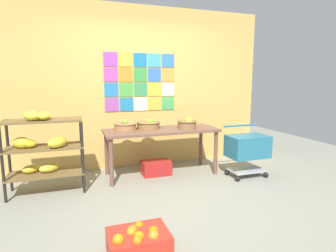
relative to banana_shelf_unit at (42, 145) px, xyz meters
name	(u,v)px	position (x,y,z in m)	size (l,w,h in m)	color
ground	(171,202)	(1.47, -0.82, -0.64)	(9.17, 9.17, 0.00)	gray
back_wall_with_art	(139,88)	(1.47, 0.79, 0.70)	(4.47, 0.07, 2.68)	#DFAF56
banana_shelf_unit	(42,145)	(0.00, 0.00, 0.00)	(0.95, 0.48, 1.10)	black
display_table	(161,134)	(1.67, 0.20, 0.00)	(1.75, 0.66, 0.72)	brown
fruit_basket_right	(125,125)	(1.14, 0.31, 0.15)	(0.35, 0.35, 0.17)	#A67746
fruit_basket_centre	(148,125)	(1.50, 0.32, 0.14)	(0.37, 0.37, 0.14)	olive
fruit_basket_left	(187,123)	(2.08, 0.11, 0.17)	(0.31, 0.31, 0.18)	olive
produce_crate_under_table	(156,168)	(1.59, 0.21, -0.54)	(0.44, 0.29, 0.22)	#AD2120
orange_crate_foreground	(139,242)	(0.86, -1.69, -0.53)	(0.51, 0.37, 0.25)	red
shopping_cart	(247,148)	(2.89, -0.33, -0.20)	(0.60, 0.44, 0.78)	black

